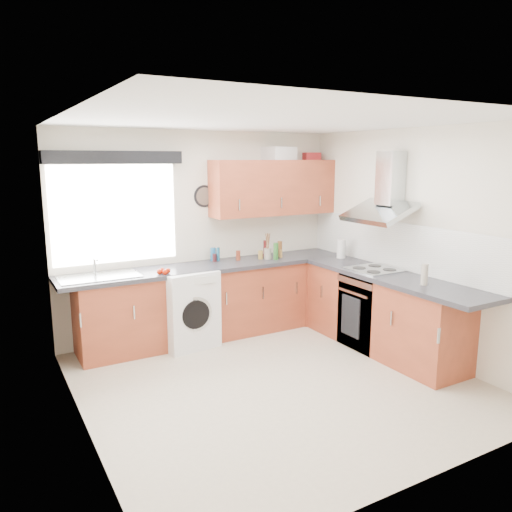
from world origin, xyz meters
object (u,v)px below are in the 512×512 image
upper_cabinets (274,188)px  extractor_hood (384,194)px  washing_machine (185,308)px  oven (372,311)px

upper_cabinets → extractor_hood: bearing=-63.9°
extractor_hood → upper_cabinets: 1.48m
washing_machine → extractor_hood: bearing=-35.7°
oven → washing_machine: bearing=149.8°
oven → extractor_hood: 1.35m
oven → extractor_hood: size_ratio=1.09×
washing_machine → upper_cabinets: bearing=2.8°
oven → washing_machine: (-1.89, 1.10, 0.03)m
extractor_hood → upper_cabinets: upper_cabinets is taller
upper_cabinets → washing_machine: size_ratio=1.88×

